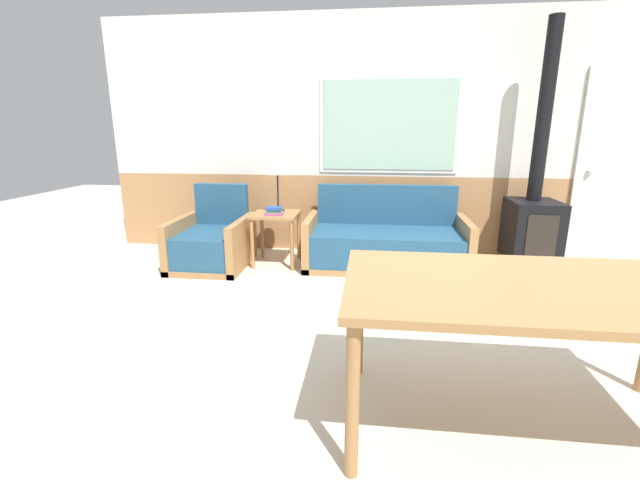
{
  "coord_description": "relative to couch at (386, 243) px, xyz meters",
  "views": [
    {
      "loc": [
        -0.43,
        -2.46,
        1.47
      ],
      "look_at": [
        -0.86,
        1.07,
        0.53
      ],
      "focal_mm": 24.0,
      "sensor_mm": 36.0,
      "label": 1
    }
  ],
  "objects": [
    {
      "name": "wall_back",
      "position": [
        0.25,
        0.57,
        1.11
      ],
      "size": [
        7.2,
        0.09,
        2.7
      ],
      "color": "#AD7A4C",
      "rests_on": "ground_plane"
    },
    {
      "name": "couch",
      "position": [
        0.0,
        0.0,
        0.0
      ],
      "size": [
        1.72,
        0.82,
        0.84
      ],
      "color": "#9E7042",
      "rests_on": "ground_plane"
    },
    {
      "name": "ground_plane",
      "position": [
        0.27,
        -2.06,
        -0.25
      ],
      "size": [
        16.0,
        16.0,
        0.0
      ],
      "primitive_type": "plane",
      "color": "beige"
    },
    {
      "name": "wood_stove",
      "position": [
        1.52,
        0.11,
        0.37
      ],
      "size": [
        0.49,
        0.57,
        2.5
      ],
      "color": "black",
      "rests_on": "ground_plane"
    },
    {
      "name": "book_stack",
      "position": [
        -1.19,
        -0.15,
        0.36
      ],
      "size": [
        0.2,
        0.17,
        0.08
      ],
      "color": "#994C84",
      "rests_on": "side_table"
    },
    {
      "name": "armchair",
      "position": [
        -1.87,
        -0.21,
        -0.01
      ],
      "size": [
        0.76,
        0.88,
        0.85
      ],
      "rotation": [
        0.0,
        0.0,
        0.22
      ],
      "color": "#9E7042",
      "rests_on": "ground_plane"
    },
    {
      "name": "entry_door",
      "position": [
        2.49,
        0.51,
        0.79
      ],
      "size": [
        0.9,
        0.09,
        2.09
      ],
      "color": "silver",
      "rests_on": "ground_plane"
    },
    {
      "name": "side_table",
      "position": [
        -1.19,
        -0.07,
        0.21
      ],
      "size": [
        0.49,
        0.49,
        0.57
      ],
      "color": "#9E7042",
      "rests_on": "ground_plane"
    },
    {
      "name": "table_lamp",
      "position": [
        -1.18,
        0.02,
        0.8
      ],
      "size": [
        0.27,
        0.27,
        0.58
      ],
      "color": "#262628",
      "rests_on": "side_table"
    },
    {
      "name": "dining_table",
      "position": [
        0.59,
        -2.56,
        0.45
      ],
      "size": [
        1.74,
        0.94,
        0.77
      ],
      "color": "#9E7042",
      "rests_on": "ground_plane"
    }
  ]
}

